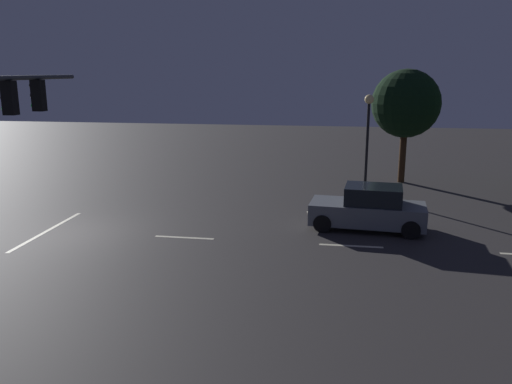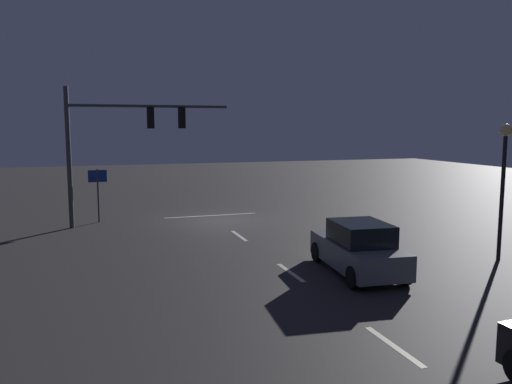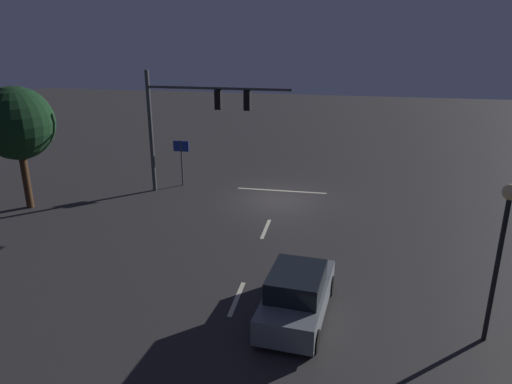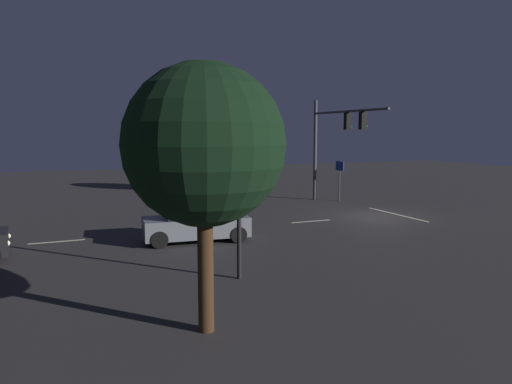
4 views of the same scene
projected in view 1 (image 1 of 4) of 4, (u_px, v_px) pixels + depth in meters
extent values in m
plane|color=#2D2B2B|center=(82.00, 232.00, 19.31)|extent=(80.00, 80.00, 0.00)
cylinder|color=#383A3D|center=(7.00, 78.00, 14.94)|extent=(7.59, 0.14, 0.14)
cube|color=black|center=(10.00, 98.00, 15.07)|extent=(0.32, 0.36, 1.00)
sphere|color=black|center=(2.00, 87.00, 15.03)|extent=(0.20, 0.20, 0.20)
sphere|color=black|center=(4.00, 98.00, 15.10)|extent=(0.20, 0.20, 0.20)
sphere|color=#19F24C|center=(5.00, 109.00, 15.17)|extent=(0.20, 0.20, 0.20)
cube|color=black|center=(39.00, 96.00, 16.53)|extent=(0.32, 0.36, 1.00)
sphere|color=black|center=(32.00, 85.00, 16.49)|extent=(0.20, 0.20, 0.20)
sphere|color=black|center=(33.00, 95.00, 16.56)|extent=(0.20, 0.20, 0.20)
sphere|color=#19F24C|center=(34.00, 105.00, 16.63)|extent=(0.20, 0.20, 0.20)
cube|color=beige|center=(184.00, 238.00, 18.72)|extent=(0.16, 2.20, 0.01)
cube|color=beige|center=(351.00, 246.00, 17.83)|extent=(0.16, 2.20, 0.01)
cube|color=beige|center=(47.00, 231.00, 19.52)|extent=(5.00, 0.16, 0.01)
cube|color=slate|center=(367.00, 213.00, 19.62)|extent=(2.20, 4.45, 0.80)
cube|color=black|center=(373.00, 195.00, 19.41)|extent=(1.79, 2.24, 0.68)
cylinder|color=black|center=(322.00, 224.00, 19.28)|extent=(0.28, 0.70, 0.68)
cylinder|color=black|center=(328.00, 212.00, 20.86)|extent=(0.28, 0.70, 0.68)
cylinder|color=black|center=(411.00, 230.00, 18.51)|extent=(0.28, 0.70, 0.68)
cylinder|color=black|center=(409.00, 217.00, 20.10)|extent=(0.28, 0.70, 0.68)
sphere|color=#F9EFC6|center=(310.00, 213.00, 19.51)|extent=(0.20, 0.20, 0.20)
sphere|color=#F9EFC6|center=(314.00, 204.00, 20.73)|extent=(0.20, 0.20, 0.20)
cylinder|color=black|center=(367.00, 150.00, 24.60)|extent=(0.14, 0.14, 4.46)
sphere|color=#F9D88C|center=(369.00, 99.00, 24.05)|extent=(0.44, 0.44, 0.44)
cylinder|color=#382314|center=(402.00, 156.00, 27.79)|extent=(0.36, 0.36, 2.90)
sphere|color=black|center=(406.00, 103.00, 27.14)|extent=(3.62, 3.62, 3.62)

